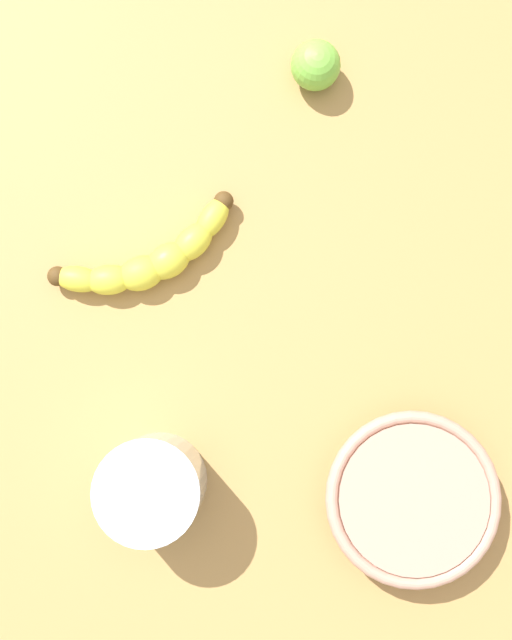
{
  "coord_description": "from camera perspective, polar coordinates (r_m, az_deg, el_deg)",
  "views": [
    {
      "loc": [
        -8.53,
        8.96,
        77.48
      ],
      "look_at": [
        -9.97,
        2.37,
        5.0
      ],
      "focal_mm": 42.31,
      "sensor_mm": 36.0,
      "label": 1
    }
  ],
  "objects": [
    {
      "name": "ceramic_bowl",
      "position": [
        0.74,
        11.62,
        -13.0
      ],
      "size": [
        16.27,
        16.27,
        4.53
      ],
      "color": "tan",
      "rests_on": "wooden_tabletop"
    },
    {
      "name": "smoothie_glass",
      "position": [
        0.71,
        -7.78,
        -12.35
      ],
      "size": [
        9.33,
        9.33,
        9.53
      ],
      "color": "silver",
      "rests_on": "wooden_tabletop"
    },
    {
      "name": "wooden_tabletop",
      "position": [
        0.77,
        -7.65,
        -0.1
      ],
      "size": [
        120.0,
        120.0,
        3.0
      ],
      "primitive_type": "cube",
      "color": "#A77F47",
      "rests_on": "ground"
    },
    {
      "name": "lime_fruit",
      "position": [
        0.79,
        4.53,
        18.66
      ],
      "size": [
        4.99,
        4.99,
        4.99
      ],
      "primitive_type": "sphere",
      "color": "#75C142",
      "rests_on": "wooden_tabletop"
    },
    {
      "name": "banana",
      "position": [
        0.75,
        -7.99,
        4.57
      ],
      "size": [
        19.48,
        8.28,
        3.38
      ],
      "rotation": [
        0.0,
        0.0,
        3.36
      ],
      "color": "yellow",
      "rests_on": "wooden_tabletop"
    }
  ]
}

